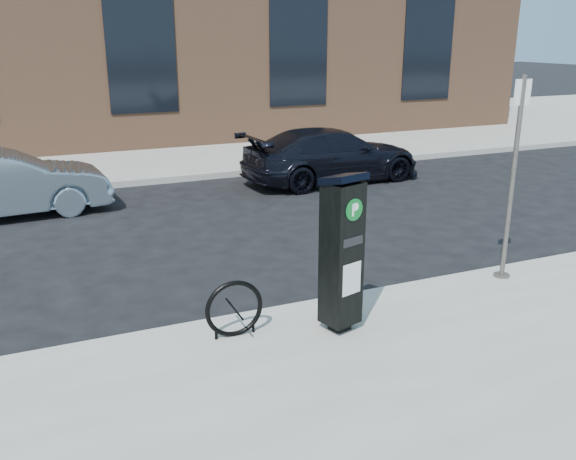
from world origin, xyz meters
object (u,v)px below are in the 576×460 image
parking_kiosk (342,251)px  bike_rack (234,309)px  car_dark (332,155)px  sign_pole (512,181)px  car_silver (1,184)px

parking_kiosk → bike_rack: 1.39m
parking_kiosk → car_dark: (3.71, 7.41, -0.47)m
parking_kiosk → sign_pole: 3.00m
car_dark → car_silver: bearing=87.6°
car_silver → car_dark: 7.42m
car_silver → car_dark: car_silver is taller
parking_kiosk → sign_pole: sign_pole is taller
bike_rack → car_dark: 8.61m
sign_pole → car_silver: sign_pole is taller
bike_rack → car_silver: car_silver is taller
sign_pole → bike_rack: (-4.11, -0.20, -1.07)m
sign_pole → car_dark: bearing=88.3°
parking_kiosk → sign_pole: bearing=-5.7°
sign_pole → bike_rack: 4.25m
parking_kiosk → car_silver: bearing=101.2°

